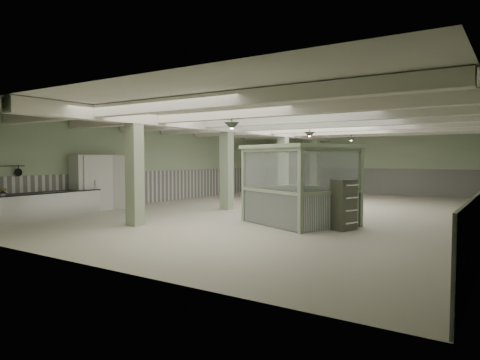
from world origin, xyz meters
The scene contains 28 objects.
floor centered at (0.00, 0.00, 0.00)m, with size 20.00×20.00×0.00m, color silver.
ceiling centered at (0.00, 0.00, 3.60)m, with size 14.00×20.00×0.02m, color silver.
wall_back centered at (0.00, 10.00, 1.80)m, with size 14.00×0.02×3.60m, color #AABF99.
wall_front centered at (0.00, -10.00, 1.80)m, with size 14.00×0.02×3.60m, color #AABF99.
wall_left centered at (-7.00, 0.00, 1.80)m, with size 0.02×20.00×3.60m, color #AABF99.
wainscot_left centered at (-6.97, 0.00, 0.75)m, with size 0.05×19.90×1.50m, color silver.
wainscot_back centered at (0.00, 9.97, 0.75)m, with size 13.90×0.05×1.50m, color silver.
girder centered at (-2.50, 0.00, 3.38)m, with size 0.45×19.90×0.40m, color silver.
beam_a centered at (0.00, -7.50, 3.42)m, with size 13.90×0.35×0.32m, color silver.
beam_b centered at (0.00, -5.00, 3.42)m, with size 13.90×0.35×0.32m, color silver.
beam_c centered at (0.00, -2.50, 3.42)m, with size 13.90×0.35×0.32m, color silver.
beam_d centered at (0.00, 0.00, 3.42)m, with size 13.90×0.35×0.32m, color silver.
beam_e centered at (0.00, 2.50, 3.42)m, with size 13.90×0.35×0.32m, color silver.
beam_f centered at (0.00, 5.00, 3.42)m, with size 13.90×0.35×0.32m, color silver.
beam_g centered at (0.00, 7.50, 3.42)m, with size 13.90×0.35×0.32m, color silver.
column_a centered at (-2.50, -6.00, 1.80)m, with size 0.42×0.42×3.60m, color #95A786.
column_b centered at (-2.50, -1.00, 1.80)m, with size 0.42×0.42×3.60m, color #95A786.
column_c centered at (-2.50, 4.00, 1.80)m, with size 0.42×0.42×3.60m, color #95A786.
column_d centered at (-2.50, 8.00, 1.80)m, with size 0.42×0.42×3.60m, color #95A786.
hook_rail centered at (-6.93, -7.60, 1.85)m, with size 0.02×0.02×1.20m, color black.
pendant_front centered at (0.50, -5.00, 3.05)m, with size 0.44×0.44×0.22m, color #304131.
pendant_mid centered at (0.50, 0.50, 3.05)m, with size 0.44×0.44×0.22m, color #304131.
pendant_back centered at (0.50, 5.50, 3.05)m, with size 0.44×0.44×0.22m, color #304131.
prep_counter centered at (-6.54, -7.00, 0.46)m, with size 0.89×5.12×0.91m.
skillet_far centered at (-6.88, -7.25, 1.63)m, with size 0.26×0.26×0.03m, color black.
walkin_cooler centered at (-6.62, -4.00, 1.14)m, with size 1.11×2.49×2.28m.
guard_booth centered at (1.65, -2.80, 1.73)m, with size 3.97×3.73×2.54m.
filing_cabinet centered at (3.26, -3.20, 0.75)m, with size 0.48×0.69×1.49m, color #545748.
Camera 1 is at (7.59, -15.34, 2.13)m, focal length 32.00 mm.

